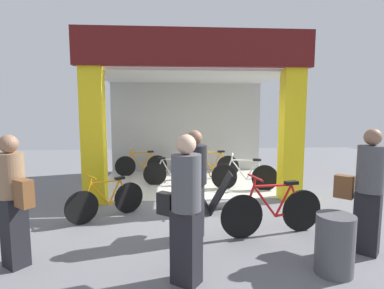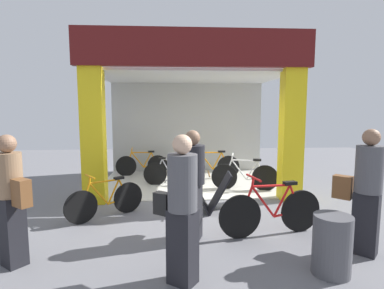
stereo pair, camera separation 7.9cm
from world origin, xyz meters
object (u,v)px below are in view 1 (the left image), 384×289
at_px(bicycle_inside_0, 141,165).
at_px(sandwich_board_sign, 210,192).
at_px(pedestrian_0, 185,208).
at_px(pedestrian_1, 367,189).
at_px(pedestrian_3, 13,199).
at_px(pedestrian_2, 195,183).
at_px(trash_bin, 335,244).
at_px(bicycle_parked_1, 107,201).
at_px(bicycle_inside_1, 211,166).
at_px(bicycle_inside_2, 245,176).
at_px(bicycle_parked_0, 273,211).
at_px(bicycle_inside_3, 173,173).

bearing_deg(bicycle_inside_0, sandwich_board_sign, -64.07).
distance_m(sandwich_board_sign, pedestrian_0, 2.56).
xyz_separation_m(pedestrian_1, pedestrian_3, (-4.68, -0.05, -0.02)).
relative_size(pedestrian_2, trash_bin, 2.30).
height_order(bicycle_parked_1, pedestrian_2, pedestrian_2).
height_order(bicycle_inside_1, pedestrian_0, pedestrian_0).
xyz_separation_m(bicycle_inside_1, pedestrian_1, (1.55, -4.67, 0.54)).
distance_m(bicycle_inside_2, sandwich_board_sign, 1.87).
height_order(bicycle_inside_2, sandwich_board_sign, bicycle_inside_2).
bearing_deg(pedestrian_1, bicycle_inside_0, 124.50).
height_order(bicycle_inside_1, pedestrian_3, pedestrian_3).
bearing_deg(pedestrian_2, bicycle_parked_1, 146.88).
bearing_deg(bicycle_parked_0, bicycle_inside_2, 85.78).
xyz_separation_m(bicycle_inside_1, pedestrian_0, (-1.00, -5.25, 0.53)).
relative_size(sandwich_board_sign, pedestrian_2, 0.52).
bearing_deg(bicycle_inside_3, pedestrian_0, -88.64).
distance_m(pedestrian_0, trash_bin, 1.90).
relative_size(bicycle_parked_0, pedestrian_3, 1.02).
xyz_separation_m(bicycle_parked_1, pedestrian_1, (3.88, -1.63, 0.58)).
height_order(bicycle_inside_0, bicycle_parked_1, bicycle_inside_0).
bearing_deg(pedestrian_0, sandwich_board_sign, 76.30).
relative_size(bicycle_inside_0, bicycle_inside_2, 0.96).
xyz_separation_m(bicycle_inside_3, pedestrian_1, (2.65, -3.96, 0.57)).
relative_size(bicycle_inside_0, bicycle_parked_1, 1.25).
xyz_separation_m(bicycle_inside_0, pedestrian_0, (1.03, -5.78, 0.56)).
bearing_deg(bicycle_inside_2, pedestrian_2, -117.91).
distance_m(bicycle_inside_3, pedestrian_0, 4.57).
bearing_deg(bicycle_inside_1, pedestrian_3, -123.55).
bearing_deg(pedestrian_2, pedestrian_0, -99.65).
distance_m(bicycle_inside_2, pedestrian_2, 3.17).
relative_size(pedestrian_3, trash_bin, 2.30).
bearing_deg(pedestrian_1, sandwich_board_sign, 136.35).
distance_m(bicycle_parked_0, pedestrian_1, 1.38).
relative_size(bicycle_parked_1, trash_bin, 1.68).
height_order(bicycle_inside_1, pedestrian_1, pedestrian_1).
distance_m(bicycle_inside_3, sandwich_board_sign, 2.21).
bearing_deg(bicycle_inside_1, bicycle_parked_1, -127.56).
bearing_deg(pedestrian_3, bicycle_parked_0, 11.78).
bearing_deg(pedestrian_2, bicycle_inside_1, 78.92).
xyz_separation_m(bicycle_inside_3, pedestrian_2, (0.31, -3.33, 0.55)).
xyz_separation_m(sandwich_board_sign, pedestrian_1, (1.95, -1.86, 0.52)).
xyz_separation_m(bicycle_inside_1, bicycle_inside_3, (-1.11, -0.71, -0.03)).
bearing_deg(trash_bin, bicycle_inside_0, 116.62).
height_order(bicycle_inside_2, pedestrian_1, pedestrian_1).
height_order(bicycle_inside_0, pedestrian_3, pedestrian_3).
bearing_deg(bicycle_inside_0, bicycle_parked_1, -94.94).
relative_size(pedestrian_0, pedestrian_1, 0.99).
xyz_separation_m(bicycle_parked_0, bicycle_parked_1, (-2.81, 0.94, -0.05)).
bearing_deg(bicycle_inside_1, bicycle_inside_0, 165.36).
distance_m(pedestrian_0, pedestrian_3, 2.20).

